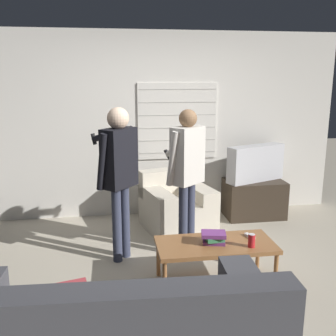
{
  "coord_description": "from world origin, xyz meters",
  "views": [
    {
      "loc": [
        -0.65,
        -3.41,
        1.97
      ],
      "look_at": [
        -0.03,
        0.61,
        1.0
      ],
      "focal_mm": 42.0,
      "sensor_mm": 36.0,
      "label": 1
    }
  ],
  "objects": [
    {
      "name": "soda_can",
      "position": [
        0.62,
        -0.2,
        0.48
      ],
      "size": [
        0.07,
        0.07,
        0.13
      ],
      "color": "red",
      "rests_on": "coffee_table"
    },
    {
      "name": "wall_back",
      "position": [
        0.01,
        2.03,
        1.28
      ],
      "size": [
        5.2,
        0.08,
        2.55
      ],
      "color": "silver",
      "rests_on": "ground_plane"
    },
    {
      "name": "coffee_table",
      "position": [
        0.32,
        -0.06,
        0.37
      ],
      "size": [
        1.12,
        0.52,
        0.41
      ],
      "color": "brown",
      "rests_on": "ground_plane"
    },
    {
      "name": "book_stack",
      "position": [
        0.3,
        -0.06,
        0.47
      ],
      "size": [
        0.26,
        0.21,
        0.11
      ],
      "color": "#75387F",
      "rests_on": "coffee_table"
    },
    {
      "name": "armchair_beige",
      "position": [
        0.2,
        1.41,
        0.3
      ],
      "size": [
        0.98,
        0.97,
        0.73
      ],
      "rotation": [
        0.0,
        0.0,
        3.39
      ],
      "color": "beige",
      "rests_on": "ground_plane"
    },
    {
      "name": "tv",
      "position": [
        1.35,
        1.65,
        0.77
      ],
      "size": [
        0.88,
        0.5,
        0.5
      ],
      "rotation": [
        0.0,
        0.0,
        3.52
      ],
      "color": "#B2B2B7",
      "rests_on": "tv_stand"
    },
    {
      "name": "spare_remote",
      "position": [
        0.69,
        0.02,
        0.43
      ],
      "size": [
        0.08,
        0.14,
        0.02
      ],
      "rotation": [
        0.0,
        0.0,
        0.3
      ],
      "color": "white",
      "rests_on": "coffee_table"
    },
    {
      "name": "person_left_standing",
      "position": [
        -0.56,
        0.6,
        1.05
      ],
      "size": [
        0.51,
        0.78,
        1.65
      ],
      "rotation": [
        0.0,
        0.0,
        0.82
      ],
      "color": "#33384C",
      "rests_on": "ground_plane"
    },
    {
      "name": "person_right_standing",
      "position": [
        0.17,
        0.63,
        1.01
      ],
      "size": [
        0.46,
        0.73,
        1.62
      ],
      "rotation": [
        0.0,
        0.0,
        0.7
      ],
      "color": "#33384C",
      "rests_on": "ground_plane"
    },
    {
      "name": "ground_plane",
      "position": [
        0.0,
        0.0,
        0.0
      ],
      "size": [
        16.0,
        16.0,
        0.0
      ],
      "primitive_type": "plane",
      "color": "#B2A893"
    },
    {
      "name": "tv_stand",
      "position": [
        1.35,
        1.65,
        0.26
      ],
      "size": [
        0.81,
        0.51,
        0.52
      ],
      "color": "#33281E",
      "rests_on": "ground_plane"
    }
  ]
}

